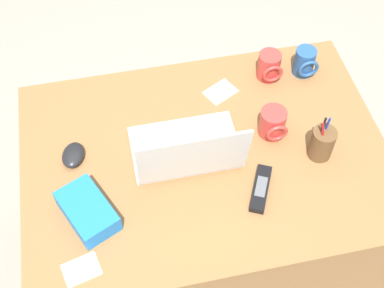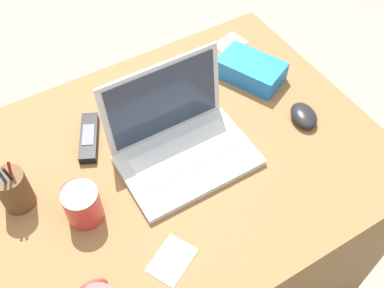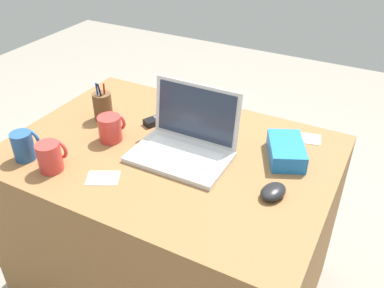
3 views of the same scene
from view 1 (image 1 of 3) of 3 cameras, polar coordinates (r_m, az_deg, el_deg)
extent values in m
plane|color=gray|center=(2.30, 1.10, -11.81)|extent=(6.00, 6.00, 0.00)
cube|color=olive|center=(1.96, 1.27, -7.33)|extent=(1.16, 0.82, 0.74)
cube|color=silver|center=(1.65, -0.77, -0.29)|extent=(0.34, 0.22, 0.02)
cube|color=silver|center=(1.63, -0.64, -0.62)|extent=(0.28, 0.11, 0.00)
cube|color=silver|center=(1.68, -1.23, 1.72)|extent=(0.10, 0.05, 0.00)
cube|color=silver|center=(1.48, 0.15, -1.59)|extent=(0.33, 0.04, 0.21)
cube|color=#283347|center=(1.49, 0.11, -1.41)|extent=(0.30, 0.03, 0.19)
ellipsoid|color=black|center=(1.66, -12.95, -1.19)|extent=(0.09, 0.11, 0.03)
cylinder|color=#26518C|center=(1.88, 12.25, 8.86)|extent=(0.07, 0.07, 0.10)
torus|color=#26518C|center=(1.85, 12.70, 8.06)|extent=(0.07, 0.01, 0.07)
cylinder|color=#C63833|center=(1.84, 8.45, 8.53)|extent=(0.08, 0.08, 0.10)
torus|color=#C63833|center=(1.81, 8.88, 7.63)|extent=(0.07, 0.01, 0.07)
cylinder|color=#C63833|center=(1.68, 8.84, 2.36)|extent=(0.08, 0.08, 0.10)
torus|color=#C63833|center=(1.65, 9.35, 1.17)|extent=(0.07, 0.01, 0.07)
cube|color=black|center=(1.57, 7.57, -4.90)|extent=(0.11, 0.16, 0.02)
cube|color=#595B60|center=(1.56, 7.62, -4.66)|extent=(0.06, 0.08, 0.00)
cylinder|color=brown|center=(1.65, 14.10, 0.06)|extent=(0.07, 0.07, 0.11)
cylinder|color=#1933B2|center=(1.63, 14.32, 1.23)|extent=(0.01, 0.01, 0.14)
cylinder|color=black|center=(1.62, 13.92, 1.01)|extent=(0.02, 0.02, 0.14)
cylinder|color=red|center=(1.61, 14.19, 0.51)|extent=(0.03, 0.03, 0.14)
cube|color=blue|center=(1.53, -11.43, -7.24)|extent=(0.18, 0.22, 0.06)
cube|color=white|center=(1.49, -12.07, -13.35)|extent=(0.11, 0.09, 0.00)
cube|color=white|center=(1.81, 3.15, 5.76)|extent=(0.13, 0.12, 0.00)
camera|label=2|loc=(1.67, 8.55, 39.69)|focal=42.06mm
camera|label=3|loc=(2.08, -28.60, 35.05)|focal=39.07mm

